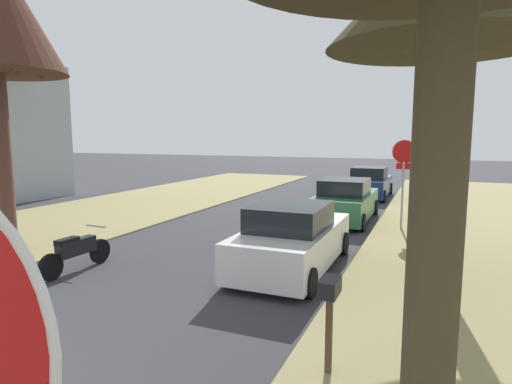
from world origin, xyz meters
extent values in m
cylinder|color=#9EA0A5|center=(4.45, 12.69, 1.17)|extent=(0.07, 0.19, 2.25)
cylinder|color=white|center=(4.45, 12.77, 2.62)|extent=(0.81, 0.13, 0.81)
cylinder|color=red|center=(4.45, 12.77, 2.62)|extent=(0.76, 0.14, 0.76)
cube|color=red|center=(4.45, 12.75, 2.15)|extent=(0.48, 0.08, 0.20)
cylinder|color=#4A3F2A|center=(5.38, 1.80, 2.30)|extent=(0.45, 0.45, 4.50)
cylinder|color=#47412A|center=(5.31, 8.14, 2.52)|extent=(0.47, 0.47, 4.94)
cylinder|color=#47412A|center=(5.09, 7.83, 5.51)|extent=(0.87, 0.72, 1.16)
cylinder|color=#47412A|center=(5.94, 7.94, 5.52)|extent=(0.64, 1.44, 1.22)
cylinder|color=#47412A|center=(4.93, 8.43, 5.80)|extent=(0.86, 1.03, 1.73)
cylinder|color=brown|center=(-5.65, 6.06, 2.44)|extent=(0.51, 0.51, 4.77)
cylinder|color=brown|center=(-4.87, 6.21, 5.43)|extent=(0.54, 1.73, 1.39)
cube|color=white|center=(2.36, 7.37, 0.59)|extent=(1.83, 4.41, 0.85)
cube|color=black|center=(2.36, 7.15, 1.29)|extent=(1.61, 2.03, 0.56)
cylinder|color=black|center=(1.50, 9.02, 0.30)|extent=(0.20, 0.60, 0.60)
cylinder|color=black|center=(3.24, 9.02, 0.30)|extent=(0.20, 0.60, 0.60)
cylinder|color=black|center=(1.49, 5.72, 0.30)|extent=(0.20, 0.60, 0.60)
cylinder|color=black|center=(3.23, 5.72, 0.30)|extent=(0.20, 0.60, 0.60)
cube|color=#28663D|center=(2.40, 13.66, 0.59)|extent=(1.83, 4.41, 0.85)
cube|color=black|center=(2.40, 13.44, 1.29)|extent=(1.61, 2.03, 0.56)
cylinder|color=black|center=(1.53, 15.32, 0.30)|extent=(0.20, 0.60, 0.60)
cylinder|color=black|center=(3.27, 15.31, 0.30)|extent=(0.20, 0.60, 0.60)
cylinder|color=black|center=(1.52, 12.02, 0.30)|extent=(0.20, 0.60, 0.60)
cylinder|color=black|center=(3.26, 12.01, 0.30)|extent=(0.20, 0.60, 0.60)
cube|color=navy|center=(2.37, 20.30, 0.59)|extent=(1.83, 4.41, 0.85)
cube|color=black|center=(2.37, 20.08, 1.29)|extent=(1.61, 2.03, 0.56)
cylinder|color=black|center=(1.51, 21.95, 0.30)|extent=(0.20, 0.60, 0.60)
cylinder|color=black|center=(3.25, 21.94, 0.30)|extent=(0.20, 0.60, 0.60)
cylinder|color=black|center=(1.50, 18.65, 0.30)|extent=(0.20, 0.60, 0.60)
cylinder|color=black|center=(3.24, 18.64, 0.30)|extent=(0.20, 0.60, 0.60)
cylinder|color=black|center=(-2.19, 5.93, 0.30)|extent=(0.11, 0.60, 0.60)
cylinder|color=black|center=(-2.22, 4.48, 0.30)|extent=(0.11, 0.60, 0.60)
cube|color=black|center=(-2.20, 5.20, 0.58)|extent=(0.26, 1.02, 0.36)
cube|color=black|center=(-2.21, 4.95, 0.78)|extent=(0.23, 0.56, 0.12)
cylinder|color=#9EA0A5|center=(-2.19, 5.83, 0.95)|extent=(0.60, 0.05, 0.04)
cube|color=brown|center=(4.20, 3.17, 0.58)|extent=(0.08, 0.08, 1.05)
cube|color=black|center=(4.20, 3.17, 1.21)|extent=(0.22, 0.44, 0.22)
camera|label=1|loc=(5.33, -2.00, 3.12)|focal=29.70mm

